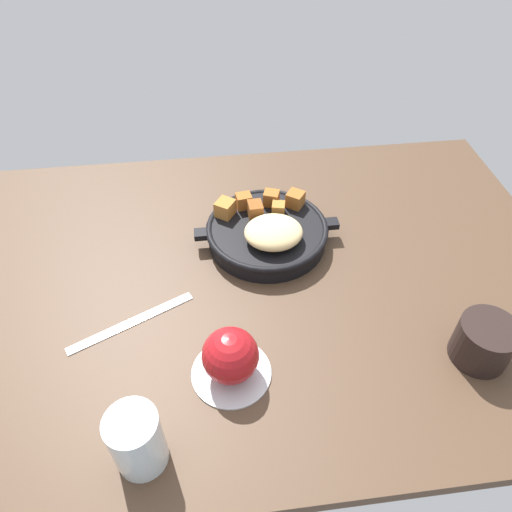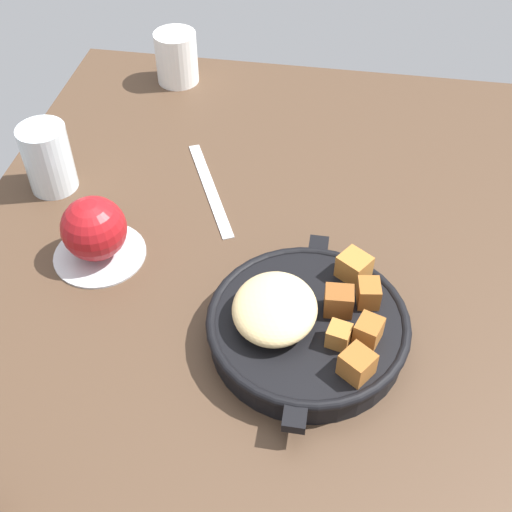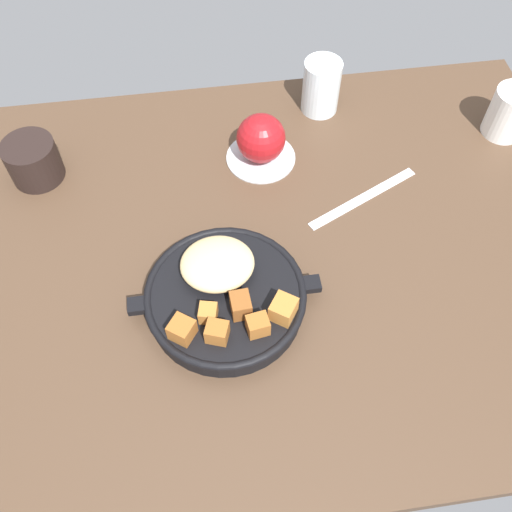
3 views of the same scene
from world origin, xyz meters
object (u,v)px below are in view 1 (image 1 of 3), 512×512
butter_knife (132,322)px  water_glass_tall (137,441)px  red_apple (230,355)px  coffee_mug_dark (484,342)px  cast_iron_skillet (267,231)px

butter_knife → water_glass_tall: (-2.89, 22.42, 4.79)cm
red_apple → coffee_mug_dark: 37.94cm
red_apple → butter_knife: red_apple is taller
water_glass_tall → cast_iron_skillet: bearing=-119.3°
red_apple → coffee_mug_dark: size_ratio=0.96×
cast_iron_skillet → water_glass_tall: (21.87, 38.95, 2.18)cm
red_apple → coffee_mug_dark: (-37.90, 1.45, -1.20)cm
red_apple → water_glass_tall: water_glass_tall is taller
red_apple → cast_iron_skillet: bearing=-108.5°
red_apple → butter_knife: size_ratio=0.39×
red_apple → water_glass_tall: bearing=41.3°
coffee_mug_dark → butter_knife: bearing=-13.5°
red_apple → coffee_mug_dark: red_apple is taller
butter_knife → coffee_mug_dark: bearing=141.0°
butter_knife → water_glass_tall: water_glass_tall is taller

